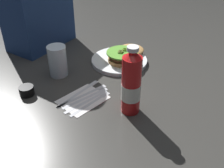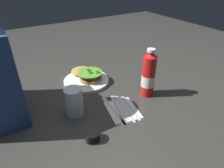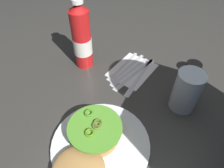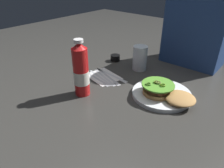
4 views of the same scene
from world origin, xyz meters
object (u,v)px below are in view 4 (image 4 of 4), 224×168
object	(u,v)px
napkin	(103,76)
diner_person	(199,19)
steak_knife	(106,78)
dinner_plate	(161,94)
butter_knife	(109,77)
ketchup_bottle	(81,71)
burger_sandwich	(166,92)
water_glass	(140,58)
condiment_cup	(115,58)
spoon_utensil	(103,79)
fork_utensil	(99,79)
table_knife	(113,75)

from	to	relation	value
napkin	diner_person	distance (m)	0.59
napkin	diner_person	xyz separation A→B (m)	(0.26, 0.46, 0.25)
napkin	steak_knife	world-z (taller)	steak_knife
dinner_plate	butter_knife	distance (m)	0.28
ketchup_bottle	butter_knife	xyz separation A→B (m)	(-0.01, 0.19, -0.10)
burger_sandwich	butter_knife	distance (m)	0.31
ketchup_bottle	napkin	world-z (taller)	ketchup_bottle
diner_person	water_glass	bearing A→B (deg)	-122.96
condiment_cup	diner_person	size ratio (longest dim) A/B	0.10
spoon_utensil	steak_knife	world-z (taller)	same
fork_utensil	steak_knife	distance (m)	0.04
burger_sandwich	table_knife	world-z (taller)	burger_sandwich
condiment_cup	napkin	bearing A→B (deg)	-66.27
condiment_cup	burger_sandwich	bearing A→B (deg)	-23.21
dinner_plate	fork_utensil	xyz separation A→B (m)	(-0.30, -0.07, -0.00)
table_knife	steak_knife	bearing A→B (deg)	-103.17
fork_utensil	spoon_utensil	xyz separation A→B (m)	(0.01, 0.01, 0.00)
spoon_utensil	table_knife	size ratio (longest dim) A/B	0.89
water_glass	diner_person	xyz separation A→B (m)	(0.18, 0.27, 0.18)
table_knife	diner_person	distance (m)	0.54
napkin	ketchup_bottle	bearing A→B (deg)	-76.92
ketchup_bottle	water_glass	size ratio (longest dim) A/B	1.89
burger_sandwich	condiment_cup	size ratio (longest dim) A/B	4.10
diner_person	dinner_plate	bearing A→B (deg)	-83.54
dinner_plate	table_knife	distance (m)	0.28
table_knife	diner_person	size ratio (longest dim) A/B	0.39
steak_knife	table_knife	world-z (taller)	same
napkin	butter_knife	bearing A→B (deg)	20.18
ketchup_bottle	condiment_cup	distance (m)	0.41
butter_knife	steak_knife	bearing A→B (deg)	-105.73
burger_sandwich	table_knife	bearing A→B (deg)	176.21
fork_utensil	napkin	bearing A→B (deg)	104.96
table_knife	water_glass	bearing A→B (deg)	71.50
steak_knife	table_knife	distance (m)	0.05
napkin	fork_utensil	size ratio (longest dim) A/B	0.86
condiment_cup	butter_knife	size ratio (longest dim) A/B	0.26
water_glass	condiment_cup	size ratio (longest dim) A/B	2.35
burger_sandwich	diner_person	distance (m)	0.50
butter_knife	table_knife	bearing A→B (deg)	78.81
condiment_cup	steak_knife	size ratio (longest dim) A/B	0.28
dinner_plate	condiment_cup	xyz separation A→B (m)	(-0.40, 0.16, 0.01)
fork_utensil	condiment_cup	bearing A→B (deg)	112.28
spoon_utensil	steak_knife	size ratio (longest dim) A/B	1.00
dinner_plate	diner_person	xyz separation A→B (m)	(-0.05, 0.43, 0.24)
steak_knife	napkin	bearing A→B (deg)	162.02
dinner_plate	burger_sandwich	bearing A→B (deg)	-34.00
ketchup_bottle	water_glass	distance (m)	0.38
napkin	steak_knife	size ratio (longest dim) A/B	0.84
water_glass	spoon_utensil	distance (m)	0.24
fork_utensil	butter_knife	size ratio (longest dim) A/B	0.89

